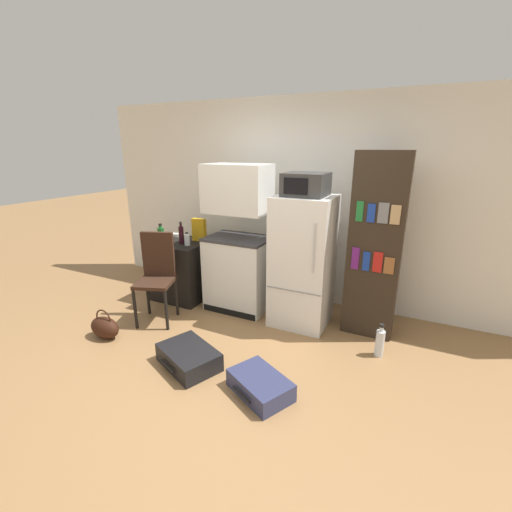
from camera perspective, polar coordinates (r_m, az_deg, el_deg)
The scene contains 17 objects.
ground_plane at distance 3.31m, azimuth -5.07°, elevation -19.35°, with size 24.00×24.00×0.00m, color olive.
wall_back at distance 4.47m, azimuth 10.06°, elevation 8.49°, with size 6.40×0.10×2.59m.
side_table at distance 4.78m, azimuth -12.11°, elevation -2.21°, with size 0.69×0.65×0.79m.
kitchen_hutch at distance 4.24m, azimuth -2.95°, elevation 1.73°, with size 0.78×0.57×1.81m.
refrigerator at distance 3.92m, azimuth 7.79°, elevation -0.97°, with size 0.64×0.63×1.49m.
microwave at distance 3.74m, azimuth 8.34°, elevation 11.73°, with size 0.44×0.44×0.24m.
bookshelf at distance 3.83m, azimuth 19.27°, elevation 1.45°, with size 0.53×0.35×1.97m.
bottle_green_tall at distance 4.63m, azimuth -15.55°, elevation 3.40°, with size 0.09×0.09×0.26m.
bottle_clear_short at distance 4.46m, azimuth -11.41°, elevation 2.65°, with size 0.07×0.07×0.17m.
bottle_wine_dark at distance 4.54m, azimuth -12.35°, elevation 3.50°, with size 0.06×0.06×0.29m.
bowl at distance 4.97m, azimuth -12.88°, elevation 3.51°, with size 0.16×0.16×0.04m.
cereal_box at distance 4.63m, azimuth -9.46°, elevation 4.32°, with size 0.19×0.07×0.30m.
chair at distance 4.17m, azimuth -16.19°, elevation -2.24°, with size 0.51×0.51×1.05m.
suitcase_large_flat at distance 3.44m, azimuth -11.15°, elevation -16.20°, with size 0.70×0.60×0.18m.
suitcase_small_flat at distance 3.08m, azimuth 0.69°, elevation -20.71°, with size 0.63×0.55×0.16m.
handbag at distance 4.13m, azimuth -23.89°, elevation -10.79°, with size 0.36×0.20×0.33m.
water_bottle_front at distance 3.70m, azimuth 19.93°, elevation -13.40°, with size 0.09×0.09×0.35m.
Camera 1 is at (1.39, -2.25, 1.99)m, focal length 24.00 mm.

